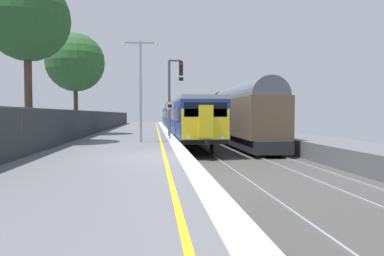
# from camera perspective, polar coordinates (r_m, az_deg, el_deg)

# --- Properties ---
(ground) EXTENTS (17.40, 110.00, 1.21)m
(ground) POSITION_cam_1_polar(r_m,az_deg,el_deg) (13.81, 8.20, -6.87)
(ground) COLOR slate
(commuter_train_at_platform) EXTENTS (2.83, 41.16, 3.81)m
(commuter_train_at_platform) POSITION_cam_1_polar(r_m,az_deg,el_deg) (39.84, -2.03, 1.79)
(commuter_train_at_platform) COLOR navy
(commuter_train_at_platform) RESTS_ON ground
(freight_train_adjacent_track) EXTENTS (2.60, 59.87, 4.80)m
(freight_train_adjacent_track) POSITION_cam_1_polar(r_m,az_deg,el_deg) (49.94, 1.77, 2.30)
(freight_train_adjacent_track) COLOR #232326
(freight_train_adjacent_track) RESTS_ON ground
(signal_gantry) EXTENTS (1.10, 0.24, 5.44)m
(signal_gantry) POSITION_cam_1_polar(r_m,az_deg,el_deg) (25.58, -3.09, 6.28)
(signal_gantry) COLOR #47474C
(signal_gantry) RESTS_ON ground
(speed_limit_sign) EXTENTS (0.59, 0.08, 2.38)m
(speed_limit_sign) POSITION_cam_1_polar(r_m,az_deg,el_deg) (22.33, -3.57, 2.12)
(speed_limit_sign) COLOR #59595B
(speed_limit_sign) RESTS_ON ground
(platform_lamp_mid) EXTENTS (2.00, 0.20, 5.65)m
(platform_lamp_mid) POSITION_cam_1_polar(r_m,az_deg,el_deg) (20.28, -8.25, 7.19)
(platform_lamp_mid) COLOR #93999E
(platform_lamp_mid) RESTS_ON ground
(platform_back_fence) EXTENTS (0.07, 99.00, 1.82)m
(platform_back_fence) POSITION_cam_1_polar(r_m,az_deg,el_deg) (14.04, -25.71, -0.52)
(platform_back_fence) COLOR #282B2D
(platform_back_fence) RESTS_ON ground
(background_tree_left) EXTENTS (4.51, 4.51, 8.93)m
(background_tree_left) POSITION_cam_1_polar(r_m,az_deg,el_deg) (21.84, -24.95, 15.19)
(background_tree_left) COLOR #473323
(background_tree_left) RESTS_ON ground
(background_tree_centre) EXTENTS (4.50, 4.50, 7.84)m
(background_tree_centre) POSITION_cam_1_polar(r_m,az_deg,el_deg) (29.42, -18.30, 9.74)
(background_tree_centre) COLOR #473323
(background_tree_centre) RESTS_ON ground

